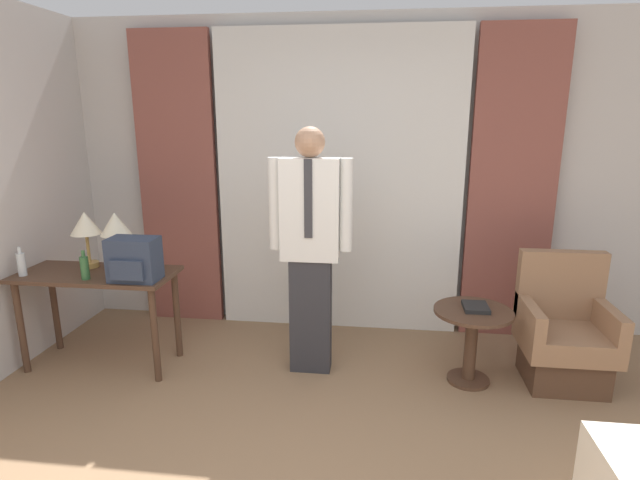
% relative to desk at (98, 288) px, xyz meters
% --- Properties ---
extents(wall_back, '(10.00, 0.06, 2.70)m').
position_rel_desk_xyz_m(wall_back, '(1.72, 1.09, 0.73)').
color(wall_back, beige).
rests_on(wall_back, ground_plane).
extents(curtain_sheer_center, '(2.10, 0.06, 2.58)m').
position_rel_desk_xyz_m(curtain_sheer_center, '(1.72, 0.96, 0.67)').
color(curtain_sheer_center, white).
rests_on(curtain_sheer_center, ground_plane).
extents(curtain_drape_left, '(0.70, 0.06, 2.58)m').
position_rel_desk_xyz_m(curtain_drape_left, '(0.28, 0.96, 0.67)').
color(curtain_drape_left, brown).
rests_on(curtain_drape_left, ground_plane).
extents(curtain_drape_right, '(0.70, 0.06, 2.58)m').
position_rel_desk_xyz_m(curtain_drape_right, '(3.16, 0.96, 0.67)').
color(curtain_drape_right, brown).
rests_on(curtain_drape_right, ground_plane).
extents(desk, '(1.16, 0.51, 0.74)m').
position_rel_desk_xyz_m(desk, '(0.00, 0.00, 0.00)').
color(desk, '#4C3323').
rests_on(desk, ground_plane).
extents(table_lamp_left, '(0.22, 0.22, 0.43)m').
position_rel_desk_xyz_m(table_lamp_left, '(-0.12, 0.12, 0.44)').
color(table_lamp_left, tan).
rests_on(table_lamp_left, desk).
extents(table_lamp_right, '(0.22, 0.22, 0.43)m').
position_rel_desk_xyz_m(table_lamp_right, '(0.12, 0.12, 0.44)').
color(table_lamp_right, tan).
rests_on(table_lamp_right, desk).
extents(bottle_near_edge, '(0.06, 0.06, 0.21)m').
position_rel_desk_xyz_m(bottle_near_edge, '(0.02, -0.15, 0.21)').
color(bottle_near_edge, '#336638').
rests_on(bottle_near_edge, desk).
extents(bottle_by_lamp, '(0.06, 0.06, 0.22)m').
position_rel_desk_xyz_m(bottle_by_lamp, '(-0.49, -0.13, 0.21)').
color(bottle_by_lamp, silver).
rests_on(bottle_by_lamp, desk).
extents(backpack, '(0.34, 0.23, 0.31)m').
position_rel_desk_xyz_m(backpack, '(0.38, -0.13, 0.27)').
color(backpack, '#2D384C').
rests_on(backpack, desk).
extents(person, '(0.60, 0.21, 1.81)m').
position_rel_desk_xyz_m(person, '(1.60, 0.12, 0.37)').
color(person, '#2D2D33').
rests_on(person, ground_plane).
extents(armchair, '(0.60, 0.55, 0.93)m').
position_rel_desk_xyz_m(armchair, '(3.42, 0.17, -0.28)').
color(armchair, '#4C3323').
rests_on(armchair, ground_plane).
extents(side_table, '(0.55, 0.55, 0.55)m').
position_rel_desk_xyz_m(side_table, '(2.76, 0.07, -0.25)').
color(side_table, '#4C3323').
rests_on(side_table, ground_plane).
extents(book, '(0.17, 0.21, 0.03)m').
position_rel_desk_xyz_m(book, '(2.78, 0.09, -0.05)').
color(book, black).
rests_on(book, side_table).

